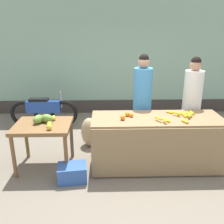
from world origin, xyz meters
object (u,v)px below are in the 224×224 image
object	(u,v)px
produce_sack	(90,132)
produce_crate	(72,173)
parked_motorcycle	(44,111)
vendor_woman_white_shirt	(191,105)
vendor_woman_blue_shirt	(142,103)

from	to	relation	value
produce_sack	produce_crate	bearing A→B (deg)	-99.71
parked_motorcycle	vendor_woman_white_shirt	bearing A→B (deg)	-21.78
vendor_woman_blue_shirt	produce_sack	world-z (taller)	vendor_woman_blue_shirt
vendor_woman_blue_shirt	produce_crate	distance (m)	1.80
parked_motorcycle	vendor_woman_blue_shirt	bearing A→B (deg)	-28.96
vendor_woman_white_shirt	produce_sack	xyz separation A→B (m)	(-1.94, 0.17, -0.61)
vendor_woman_white_shirt	vendor_woman_blue_shirt	bearing A→B (deg)	177.69
vendor_woman_blue_shirt	produce_sack	size ratio (longest dim) A/B	3.11
vendor_woman_blue_shirt	produce_sack	bearing A→B (deg)	172.77
produce_crate	produce_sack	xyz separation A→B (m)	(0.20, 1.19, 0.17)
vendor_woman_white_shirt	produce_crate	world-z (taller)	vendor_woman_white_shirt
vendor_woman_blue_shirt	produce_sack	distance (m)	1.20
produce_crate	produce_sack	bearing A→B (deg)	80.29
parked_motorcycle	produce_crate	world-z (taller)	parked_motorcycle
vendor_woman_white_shirt	produce_sack	bearing A→B (deg)	175.11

